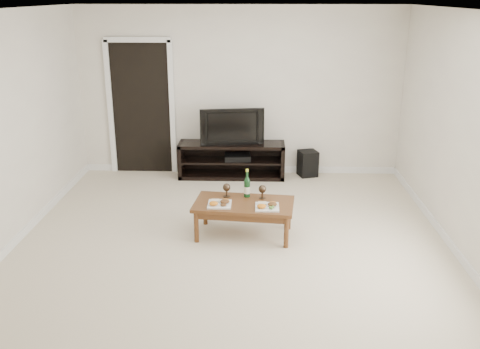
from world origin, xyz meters
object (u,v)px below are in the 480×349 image
coffee_table (244,219)px  media_console (232,160)px  television (231,125)px  subwoofer (308,163)px

coffee_table → media_console: bearing=96.7°
television → subwoofer: (1.20, 0.10, -0.63)m
television → coffee_table: bearing=-92.0°
media_console → coffee_table: (0.25, -2.15, -0.07)m
subwoofer → coffee_table: bearing=-129.8°
media_console → subwoofer: 1.21m
media_console → subwoofer: bearing=4.7°
media_console → subwoofer: media_console is taller
media_console → television: size_ratio=1.69×
coffee_table → television: bearing=96.7°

